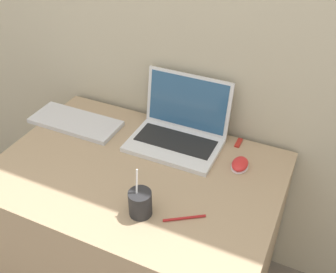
% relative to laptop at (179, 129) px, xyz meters
% --- Properties ---
extents(wall_back, '(7.00, 0.04, 2.50)m').
position_rel_laptop_xyz_m(wall_back, '(-0.07, 0.16, 0.46)').
color(wall_back, '#BCB299').
rests_on(wall_back, ground_plane).
extents(desk, '(1.09, 0.74, 0.73)m').
position_rel_laptop_xyz_m(desk, '(-0.07, -0.24, -0.42)').
color(desk, tan).
rests_on(desk, ground_plane).
extents(laptop, '(0.37, 0.29, 0.26)m').
position_rel_laptop_xyz_m(laptop, '(0.00, 0.00, 0.00)').
color(laptop, silver).
rests_on(laptop, desk).
extents(drink_cup, '(0.08, 0.08, 0.18)m').
position_rel_laptop_xyz_m(drink_cup, '(0.05, -0.43, -0.01)').
color(drink_cup, '#232326').
rests_on(drink_cup, desk).
extents(computer_mouse, '(0.07, 0.09, 0.03)m').
position_rel_laptop_xyz_m(computer_mouse, '(0.28, -0.06, -0.05)').
color(computer_mouse, white).
rests_on(computer_mouse, desk).
extents(external_keyboard, '(0.40, 0.17, 0.02)m').
position_rel_laptop_xyz_m(external_keyboard, '(-0.47, -0.08, -0.05)').
color(external_keyboard, silver).
rests_on(external_keyboard, desk).
extents(usb_stick, '(0.02, 0.06, 0.01)m').
position_rel_laptop_xyz_m(usb_stick, '(0.24, 0.08, -0.05)').
color(usb_stick, '#B2261E').
rests_on(usb_stick, desk).
extents(pen, '(0.13, 0.09, 0.01)m').
position_rel_laptop_xyz_m(pen, '(0.19, -0.39, -0.05)').
color(pen, '#A51E1E').
rests_on(pen, desk).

